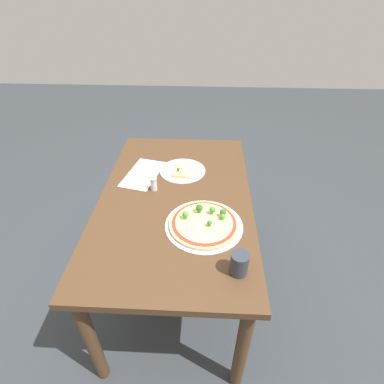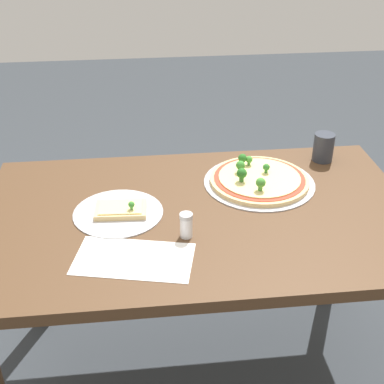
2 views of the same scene
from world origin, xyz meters
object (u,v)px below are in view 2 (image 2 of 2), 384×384
at_px(pizza_tray_slice, 120,211).
at_px(condiment_shaker, 186,225).
at_px(dining_table, 200,236).
at_px(drinking_cup, 323,147).
at_px(pizza_tray_whole, 259,180).

relative_size(pizza_tray_slice, condiment_shaker, 3.65).
distance_m(dining_table, drinking_cup, 0.57).
height_order(dining_table, pizza_tray_whole, pizza_tray_whole).
distance_m(pizza_tray_whole, drinking_cup, 0.30).
xyz_separation_m(dining_table, pizza_tray_whole, (0.21, 0.15, 0.10)).
bearing_deg(pizza_tray_slice, condiment_shaker, -36.96).
height_order(drinking_cup, condiment_shaker, drinking_cup).
bearing_deg(pizza_tray_slice, dining_table, -4.62).
distance_m(pizza_tray_whole, pizza_tray_slice, 0.47).
relative_size(dining_table, pizza_tray_whole, 3.58).
bearing_deg(pizza_tray_whole, drinking_cup, 28.05).
xyz_separation_m(pizza_tray_whole, drinking_cup, (0.26, 0.14, 0.04)).
distance_m(pizza_tray_slice, drinking_cup, 0.76).
xyz_separation_m(pizza_tray_whole, condiment_shaker, (-0.27, -0.27, 0.02)).
relative_size(pizza_tray_whole, drinking_cup, 3.64).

